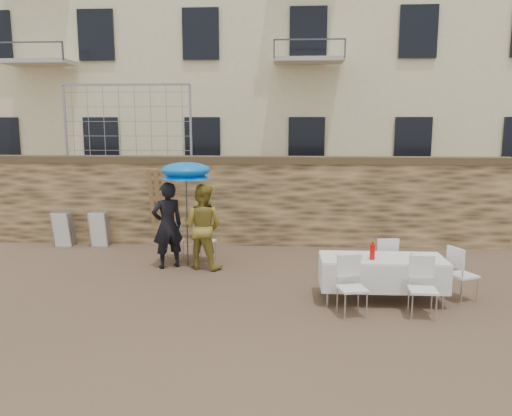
# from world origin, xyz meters

# --- Properties ---
(ground) EXTENTS (80.00, 80.00, 0.00)m
(ground) POSITION_xyz_m (0.00, 0.00, 0.00)
(ground) COLOR brown
(ground) RESTS_ON ground
(stone_wall) EXTENTS (13.00, 0.50, 2.20)m
(stone_wall) POSITION_xyz_m (0.00, 5.00, 1.10)
(stone_wall) COLOR olive
(stone_wall) RESTS_ON ground
(apartment_building) EXTENTS (20.00, 8.00, 15.00)m
(apartment_building) POSITION_xyz_m (0.00, 12.00, 7.50)
(apartment_building) COLOR beige
(apartment_building) RESTS_ON ground
(chain_link_fence) EXTENTS (3.20, 0.06, 1.80)m
(chain_link_fence) POSITION_xyz_m (-3.00, 5.00, 3.10)
(chain_link_fence) COLOR gray
(chain_link_fence) RESTS_ON stone_wall
(man_suit) EXTENTS (0.80, 0.73, 1.83)m
(man_suit) POSITION_xyz_m (-1.51, 2.74, 0.92)
(man_suit) COLOR black
(man_suit) RESTS_ON ground
(woman_dress) EXTENTS (1.04, 0.91, 1.80)m
(woman_dress) POSITION_xyz_m (-0.76, 2.74, 0.90)
(woman_dress) COLOR gold
(woman_dress) RESTS_ON ground
(umbrella) EXTENTS (1.08, 1.08, 2.13)m
(umbrella) POSITION_xyz_m (-1.11, 2.84, 2.02)
(umbrella) COLOR #3F3F44
(umbrella) RESTS_ON ground
(couple_chair_left) EXTENTS (0.50, 0.50, 0.96)m
(couple_chair_left) POSITION_xyz_m (-1.51, 3.29, 0.48)
(couple_chair_left) COLOR white
(couple_chair_left) RESTS_ON ground
(couple_chair_right) EXTENTS (0.58, 0.58, 0.96)m
(couple_chair_right) POSITION_xyz_m (-0.81, 3.29, 0.48)
(couple_chair_right) COLOR white
(couple_chair_right) RESTS_ON ground
(banquet_table) EXTENTS (2.10, 0.85, 0.78)m
(banquet_table) POSITION_xyz_m (2.65, 0.94, 0.73)
(banquet_table) COLOR white
(banquet_table) RESTS_ON ground
(soda_bottle) EXTENTS (0.09, 0.09, 0.26)m
(soda_bottle) POSITION_xyz_m (2.45, 0.79, 0.91)
(soda_bottle) COLOR red
(soda_bottle) RESTS_ON banquet_table
(table_chair_front_left) EXTENTS (0.59, 0.59, 0.96)m
(table_chair_front_left) POSITION_xyz_m (2.05, 0.19, 0.48)
(table_chair_front_left) COLOR white
(table_chair_front_left) RESTS_ON ground
(table_chair_front_right) EXTENTS (0.51, 0.51, 0.96)m
(table_chair_front_right) POSITION_xyz_m (3.15, 0.19, 0.48)
(table_chair_front_right) COLOR white
(table_chair_front_right) RESTS_ON ground
(table_chair_back) EXTENTS (0.53, 0.53, 0.96)m
(table_chair_back) POSITION_xyz_m (2.85, 1.74, 0.48)
(table_chair_back) COLOR white
(table_chair_back) RESTS_ON ground
(table_chair_side) EXTENTS (0.64, 0.64, 0.96)m
(table_chair_side) POSITION_xyz_m (4.05, 1.04, 0.48)
(table_chair_side) COLOR white
(table_chair_side) RESTS_ON ground
(chair_stack_left) EXTENTS (0.46, 0.47, 0.92)m
(chair_stack_left) POSITION_xyz_m (-4.55, 4.57, 0.46)
(chair_stack_left) COLOR white
(chair_stack_left) RESTS_ON ground
(chair_stack_right) EXTENTS (0.46, 0.40, 0.92)m
(chair_stack_right) POSITION_xyz_m (-3.65, 4.57, 0.46)
(chair_stack_right) COLOR white
(chair_stack_right) RESTS_ON ground
(wood_planks) EXTENTS (0.70, 0.20, 2.00)m
(wood_planks) POSITION_xyz_m (-2.05, 4.64, 1.00)
(wood_planks) COLOR #A37749
(wood_planks) RESTS_ON ground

